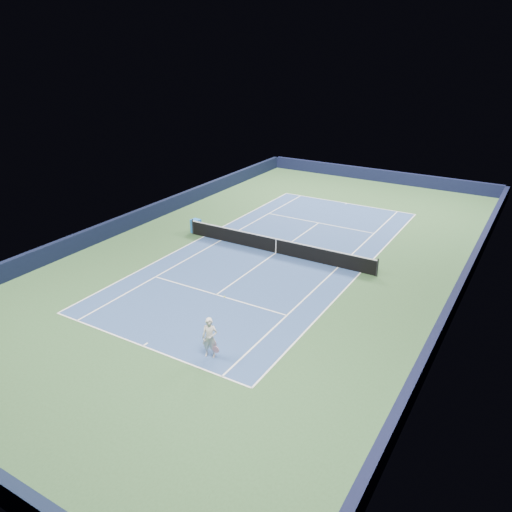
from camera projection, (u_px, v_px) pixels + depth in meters
The scene contains 19 objects.
ground at pixel (276, 253), 30.79m from camera, with size 40.00×40.00×0.00m, color #2C4C29.
wall_far at pixel (379, 175), 46.18m from camera, with size 22.00×0.35×1.10m, color black.
wall_right at pixel (462, 286), 25.48m from camera, with size 0.35×40.00×1.10m, color black.
wall_left at pixel (143, 215), 35.67m from camera, with size 0.35×40.00×1.10m, color black.
court_surface at pixel (276, 253), 30.79m from camera, with size 10.97×23.77×0.01m, color navy.
baseline_far at pixel (347, 203), 40.14m from camera, with size 10.97×0.08×0.00m, color white.
baseline_near at pixel (143, 346), 21.43m from camera, with size 10.97×0.08×0.00m, color white.
sideline_doubles_right at pixel (361, 272), 28.21m from camera, with size 0.08×23.77×0.00m, color white.
sideline_doubles_left at pixel (204, 236), 33.37m from camera, with size 0.08×23.77×0.00m, color white.
sideline_singles_right at pixel (338, 267), 28.85m from camera, with size 0.08×23.77×0.00m, color white.
sideline_singles_left at pixel (221, 240), 32.73m from camera, with size 0.08×23.77×0.00m, color white.
service_line_far at pixel (319, 223), 35.83m from camera, with size 8.23×0.08×0.00m, color white.
service_line_near at pixel (216, 295), 25.75m from camera, with size 8.23×0.08×0.00m, color white.
center_service_line at pixel (276, 253), 30.79m from camera, with size 0.08×12.80×0.00m, color white.
center_mark_far at pixel (346, 204), 40.03m from camera, with size 0.08×0.30×0.00m, color white.
center_mark_near at pixel (145, 344), 21.55m from camera, with size 0.08×0.30×0.00m, color white.
tennis_net at pixel (276, 245), 30.59m from camera, with size 12.90×0.10×1.07m.
sponsor_cube at pixel (196, 226), 33.88m from camera, with size 0.62×0.58×0.94m.
tennis_player at pixel (210, 338), 20.42m from camera, with size 0.86×1.34×2.39m.
Camera 1 is at (13.47, -24.93, 12.11)m, focal length 35.00 mm.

